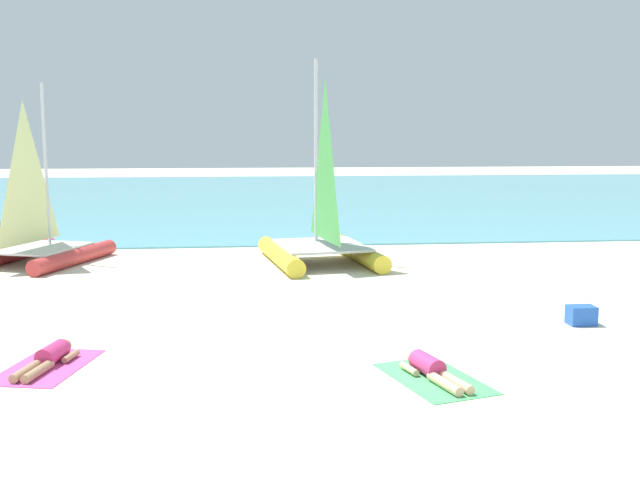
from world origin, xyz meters
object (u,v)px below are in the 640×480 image
(sailboat_yellow, at_px, (321,234))
(sailboat_red, at_px, (39,238))
(cooler_box, at_px, (581,315))
(towel_right, at_px, (434,378))
(sunbather_right, at_px, (432,369))
(towel_left, at_px, (47,367))
(sunbather_left, at_px, (49,358))

(sailboat_yellow, height_order, sailboat_red, sailboat_yellow)
(cooler_box, bearing_deg, towel_right, -142.22)
(towel_right, xyz_separation_m, sunbather_right, (-0.02, 0.06, 0.13))
(sailboat_yellow, relative_size, sunbather_right, 3.64)
(towel_left, distance_m, sunbather_right, 5.89)
(sailboat_red, xyz_separation_m, towel_left, (2.54, -9.55, -0.74))
(towel_right, distance_m, cooler_box, 4.54)
(cooler_box, bearing_deg, sailboat_red, 146.30)
(towel_left, bearing_deg, sailboat_red, 104.90)
(towel_left, bearing_deg, cooler_box, 9.64)
(sailboat_yellow, distance_m, towel_left, 10.25)
(sunbather_left, xyz_separation_m, cooler_box, (9.37, 1.53, 0.05))
(towel_left, relative_size, sunbather_right, 1.23)
(towel_right, height_order, cooler_box, cooler_box)
(sailboat_red, height_order, sunbather_left, sailboat_red)
(sunbather_left, xyz_separation_m, towel_right, (5.79, -1.25, -0.13))
(sailboat_yellow, xyz_separation_m, sunbather_right, (0.57, -9.91, -0.71))
(sailboat_yellow, bearing_deg, sailboat_red, 166.40)
(sunbather_right, height_order, cooler_box, cooler_box)
(sailboat_yellow, xyz_separation_m, towel_left, (-5.21, -8.79, -0.83))
(towel_right, xyz_separation_m, cooler_box, (3.58, 2.78, 0.17))
(sailboat_yellow, xyz_separation_m, sailboat_red, (-7.75, 0.76, -0.10))
(cooler_box, bearing_deg, sunbather_right, -143.01)
(sailboat_yellow, xyz_separation_m, towel_right, (0.59, -9.97, -0.83))
(sailboat_yellow, distance_m, towel_right, 10.02)
(sailboat_red, xyz_separation_m, towel_right, (8.34, -10.73, -0.74))
(towel_left, distance_m, sunbather_left, 0.14)
(sailboat_yellow, distance_m, sunbather_left, 10.18)
(towel_left, height_order, sunbather_left, sunbather_left)
(towel_left, height_order, towel_right, same)
(sunbather_left, distance_m, towel_right, 5.92)
(towel_left, bearing_deg, sunbather_left, 77.11)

